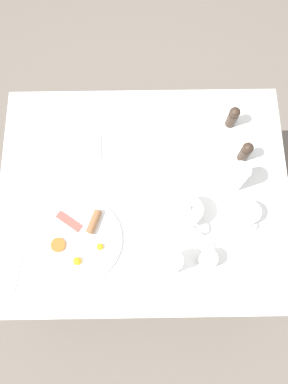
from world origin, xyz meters
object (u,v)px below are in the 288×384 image
at_px(creamer_jug, 208,259).
at_px(fork_by_plate, 42,117).
at_px(water_glass_tall, 172,263).
at_px(salt_grinder, 233,117).
at_px(spoon_for_tea, 17,272).
at_px(fork_spare, 29,198).
at_px(breakfast_plate, 81,239).
at_px(teapot_near, 187,213).
at_px(knife_by_plate, 147,116).
at_px(napkin_folded, 87,152).
at_px(teacup_with_saucer_left, 247,214).
at_px(pepper_grinder, 246,152).
at_px(water_glass_short, 237,177).

bearing_deg(creamer_jug, fork_by_plate, 47.30).
bearing_deg(water_glass_tall, fork_by_plate, 40.16).
relative_size(water_glass_tall, salt_grinder, 1.02).
relative_size(spoon_for_tea, fork_spare, 0.98).
height_order(breakfast_plate, water_glass_tall, water_glass_tall).
bearing_deg(salt_grinder, teapot_near, 152.71).
bearing_deg(knife_by_plate, napkin_folded, 124.01).
distance_m(napkin_folded, fork_by_plate, 0.26).
xyz_separation_m(salt_grinder, spoon_for_tea, (-0.59, 0.83, -0.06)).
height_order(teapot_near, fork_spare, teapot_near).
bearing_deg(fork_by_plate, creamer_jug, -132.70).
distance_m(teacup_with_saucer_left, spoon_for_tea, 0.88).
xyz_separation_m(pepper_grinder, salt_grinder, (0.15, 0.04, 0.00)).
distance_m(knife_by_plate, fork_spare, 0.58).
bearing_deg(water_glass_tall, pepper_grinder, -35.42).
height_order(napkin_folded, fork_spare, napkin_folded).
bearing_deg(breakfast_plate, teapot_near, -77.72).
distance_m(creamer_jug, pepper_grinder, 0.44).
xyz_separation_m(knife_by_plate, spoon_for_tea, (-0.63, 0.49, -0.00)).
xyz_separation_m(breakfast_plate, napkin_folded, (0.36, -0.01, -0.00)).
xyz_separation_m(spoon_for_tea, fork_spare, (0.28, -0.02, 0.00)).
bearing_deg(knife_by_plate, teacup_with_saucer_left, -139.22).
bearing_deg(spoon_for_tea, teacup_with_saucer_left, -76.86).
distance_m(spoon_for_tea, fork_spare, 0.28).
height_order(water_glass_tall, pepper_grinder, water_glass_tall).
distance_m(knife_by_plate, spoon_for_tea, 0.80).
distance_m(water_glass_tall, napkin_folded, 0.56).
height_order(water_glass_short, napkin_folded, water_glass_short).
height_order(fork_by_plate, spoon_for_tea, same).
bearing_deg(water_glass_short, knife_by_plate, 47.76).
xyz_separation_m(breakfast_plate, creamer_jug, (-0.08, -0.47, 0.03)).
height_order(knife_by_plate, fork_spare, same).
distance_m(pepper_grinder, knife_by_plate, 0.43).
distance_m(teapot_near, water_glass_short, 0.23).
bearing_deg(breakfast_plate, napkin_folded, -2.08).
bearing_deg(fork_by_plate, napkin_folded, -129.65).
distance_m(water_glass_short, fork_by_plate, 0.83).
distance_m(water_glass_short, spoon_for_tea, 0.89).
relative_size(breakfast_plate, knife_by_plate, 1.91).
bearing_deg(fork_spare, water_glass_tall, -115.93).
xyz_separation_m(water_glass_short, salt_grinder, (0.26, -0.01, -0.02)).
distance_m(water_glass_short, fork_spare, 0.81).
bearing_deg(creamer_jug, pepper_grinder, -22.62).
xyz_separation_m(teacup_with_saucer_left, napkin_folded, (0.27, 0.62, -0.02)).
distance_m(teapot_near, creamer_jug, 0.18).
height_order(teapot_near, napkin_folded, teapot_near).
relative_size(teacup_with_saucer_left, napkin_folded, 0.94).
bearing_deg(spoon_for_tea, fork_by_plate, -4.22).
relative_size(teapot_near, water_glass_short, 1.19).
bearing_deg(creamer_jug, teacup_with_saucer_left, -44.09).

